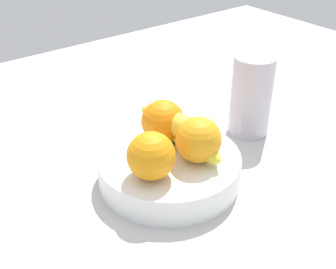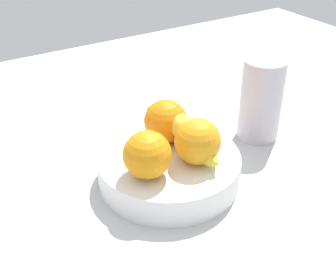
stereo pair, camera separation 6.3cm
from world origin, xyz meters
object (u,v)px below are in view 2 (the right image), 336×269
fruit_bowl (168,167)px  banana_bunch (183,132)px  orange_center (166,121)px  orange_front_right (195,142)px  thermos_tumbler (261,100)px  orange_front_left (147,155)px

fruit_bowl → banana_bunch: 6.60cm
orange_center → orange_front_right: bearing=93.4°
orange_front_right → thermos_tumbler: thermos_tumbler is taller
fruit_bowl → orange_front_left: orange_front_left is taller
fruit_bowl → orange_center: bearing=-117.3°
orange_center → banana_bunch: 3.80cm
banana_bunch → orange_front_left: bearing=22.4°
orange_front_left → orange_front_right: bearing=173.6°
thermos_tumbler → orange_front_right: bearing=18.5°
orange_center → banana_bunch: size_ratio=0.41×
fruit_bowl → orange_front_right: (-2.64, 3.97, 6.25)cm
fruit_bowl → thermos_tumbler: thermos_tumbler is taller
fruit_bowl → orange_front_left: 8.93cm
orange_front_right → thermos_tumbler: bearing=-161.5°
orange_front_right → orange_center: same height
orange_front_left → banana_bunch: bearing=-157.6°
orange_front_right → banana_bunch: size_ratio=0.41×
orange_center → thermos_tumbler: thermos_tumbler is taller
fruit_bowl → orange_center: size_ratio=3.18×
orange_center → thermos_tumbler: 20.59cm
fruit_bowl → orange_front_left: size_ratio=3.18×
fruit_bowl → orange_front_left: (5.60, 3.04, 6.25)cm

